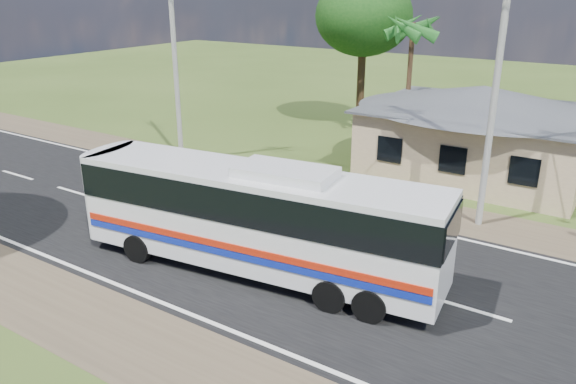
{
  "coord_description": "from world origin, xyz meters",
  "views": [
    {
      "loc": [
        7.88,
        -14.84,
        8.96
      ],
      "look_at": [
        -2.48,
        1.0,
        1.95
      ],
      "focal_mm": 35.0,
      "sensor_mm": 36.0,
      "label": 1
    }
  ],
  "objects": [
    {
      "name": "house",
      "position": [
        1.0,
        13.0,
        2.64
      ],
      "size": [
        12.4,
        10.0,
        5.0
      ],
      "color": "tan",
      "rests_on": "ground"
    },
    {
      "name": "palm_far",
      "position": [
        -4.0,
        16.0,
        6.68
      ],
      "size": [
        2.8,
        2.8,
        7.7
      ],
      "color": "#47301E",
      "rests_on": "ground"
    },
    {
      "name": "ground",
      "position": [
        0.0,
        0.0,
        0.0
      ],
      "size": [
        120.0,
        120.0,
        0.0
      ],
      "primitive_type": "plane",
      "color": "#334819",
      "rests_on": "ground"
    },
    {
      "name": "utility_poles",
      "position": [
        2.67,
        6.49,
        5.77
      ],
      "size": [
        32.8,
        2.22,
        11.0
      ],
      "color": "#9E9E99",
      "rests_on": "ground"
    },
    {
      "name": "coach_bus",
      "position": [
        -2.01,
        -1.52,
        2.16
      ],
      "size": [
        12.41,
        4.04,
        3.79
      ],
      "rotation": [
        0.0,
        0.0,
        0.12
      ],
      "color": "silver",
      "rests_on": "ground"
    },
    {
      "name": "tree_behind_house",
      "position": [
        -8.0,
        18.0,
        7.12
      ],
      "size": [
        6.0,
        6.0,
        9.61
      ],
      "color": "#47301E",
      "rests_on": "ground"
    },
    {
      "name": "road",
      "position": [
        0.0,
        0.0,
        0.01
      ],
      "size": [
        120.0,
        16.0,
        0.03
      ],
      "color": "black",
      "rests_on": "ground"
    }
  ]
}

